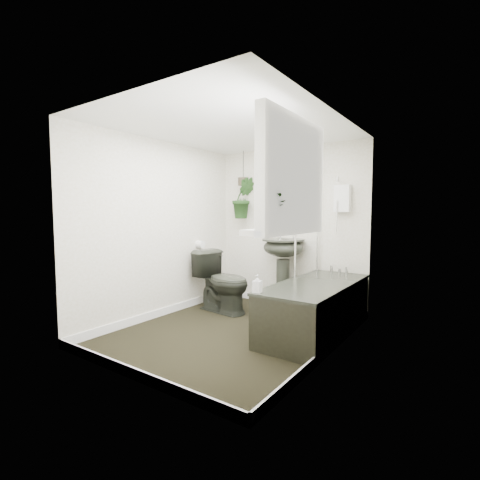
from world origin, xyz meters
The scene contains 22 objects.
floor centered at (0.00, 0.00, -0.01)m, with size 2.30×2.80×0.02m, color black.
ceiling centered at (0.00, 0.00, 2.31)m, with size 2.30×2.80×0.02m, color white.
wall_back centered at (0.00, 1.41, 1.15)m, with size 2.30×0.02×2.30m, color white.
wall_front centered at (0.00, -1.41, 1.15)m, with size 2.30×0.02×2.30m, color white.
wall_left centered at (-1.16, 0.00, 1.15)m, with size 0.02×2.80×2.30m, color white.
wall_right centered at (1.16, 0.00, 1.15)m, with size 0.02×2.80×2.30m, color white.
skirting centered at (0.00, 0.00, 0.05)m, with size 2.30×2.80×0.10m, color white.
bathtub centered at (0.80, 0.50, 0.29)m, with size 0.72×1.72×0.58m, color #24271F, non-canonical shape.
bath_screen centered at (0.47, 0.99, 1.28)m, with size 0.04×0.72×1.40m, color silver, non-canonical shape.
shower_box centered at (0.80, 1.34, 1.55)m, with size 0.20×0.10×0.35m, color white.
oval_mirror centered at (0.03, 1.37, 1.50)m, with size 0.46×0.03×0.62m, color beige.
wall_sconce centered at (-0.37, 1.36, 1.40)m, with size 0.04×0.04×0.22m, color black.
toilet_roll_holder centered at (-1.10, 0.70, 0.90)m, with size 0.11×0.11×0.11m, color white.
window_recess centered at (1.09, -0.70, 1.65)m, with size 0.08×1.00×0.90m, color white.
window_sill centered at (1.02, -0.70, 1.23)m, with size 0.18×1.00×0.04m, color white.
window_blinds centered at (1.04, -0.70, 1.65)m, with size 0.01×0.86×0.76m, color white.
toilet centered at (-0.60, 0.60, 0.42)m, with size 0.47×0.82×0.84m, color #24271F.
pedestal_sink centered at (0.03, 1.17, 0.50)m, with size 0.59×0.50×1.01m, color #24271F, non-canonical shape.
sill_plant centered at (1.05, -0.97, 1.38)m, with size 0.23×0.20×0.26m, color black.
hanging_plant centered at (-0.70, 1.25, 1.59)m, with size 0.34×0.27×0.62m, color black.
soap_bottle centered at (0.51, -0.29, 0.67)m, with size 0.08×0.08×0.18m, color black.
hanging_pot centered at (-0.70, 1.25, 1.84)m, with size 0.16×0.16×0.12m, color #372F22.
Camera 1 is at (2.29, -3.16, 1.37)m, focal length 26.00 mm.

